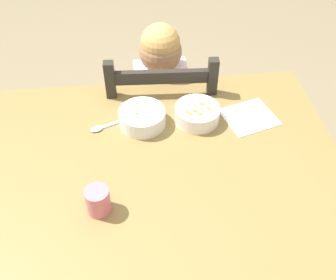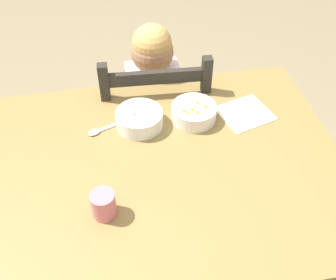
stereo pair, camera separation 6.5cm
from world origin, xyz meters
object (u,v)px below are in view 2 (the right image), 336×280
child_figure (155,99)px  bowl_of_carrots (194,112)px  dining_chair (155,130)px  dining_table (165,189)px  spoon (100,130)px  bowl_of_peas (139,118)px  drinking_cup (103,204)px

child_figure → bowl_of_carrots: 0.35m
dining_chair → bowl_of_carrots: size_ratio=5.84×
dining_chair → dining_table: bearing=-94.7°
bowl_of_carrots → spoon: (-0.33, -0.01, -0.03)m
child_figure → spoon: 0.40m
child_figure → bowl_of_carrots: child_figure is taller
dining_chair → spoon: size_ratio=6.86×
bowl_of_peas → bowl_of_carrots: bowl_of_peas is taller
bowl_of_carrots → drinking_cup: bearing=-134.1°
bowl_of_carrots → spoon: size_ratio=1.17×
child_figure → dining_table: bearing=-95.2°
dining_table → bowl_of_peas: 0.26m
dining_table → bowl_of_peas: bearing=104.4°
drinking_cup → dining_chair: bearing=69.7°
bowl_of_peas → bowl_of_carrots: bearing=-0.0°
dining_table → dining_chair: size_ratio=1.25×
child_figure → bowl_of_carrots: size_ratio=6.18×
drinking_cup → bowl_of_peas: bearing=67.2°
dining_table → spoon: spoon is taller
child_figure → bowl_of_carrots: (0.10, -0.29, 0.16)m
dining_chair → spoon: (-0.23, -0.31, 0.32)m
child_figure → bowl_of_peas: (-0.10, -0.29, 0.16)m
spoon → child_figure: bearing=51.4°
child_figure → drinking_cup: (-0.24, -0.64, 0.17)m
dining_table → child_figure: (0.04, 0.49, -0.01)m
bowl_of_peas → spoon: (-0.14, -0.01, -0.03)m
dining_table → bowl_of_carrots: (0.14, 0.20, 0.15)m
dining_chair → child_figure: 0.19m
bowl_of_peas → child_figure: bearing=71.6°
spoon → dining_table: bearing=-45.5°
bowl_of_carrots → spoon: bowl_of_carrots is taller
dining_chair → drinking_cup: size_ratio=11.09×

